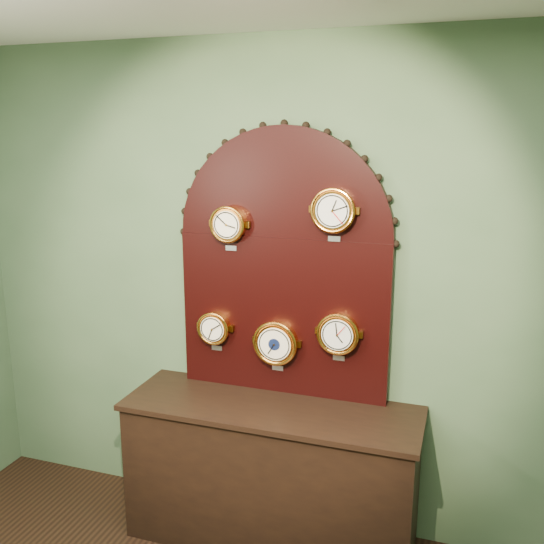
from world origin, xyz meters
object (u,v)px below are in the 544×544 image
(roman_clock, at_px, (228,224))
(hygrometer, at_px, (214,328))
(tide_clock, at_px, (338,333))
(shop_counter, at_px, (271,476))
(arabic_clock, at_px, (334,210))
(barometer, at_px, (276,343))
(display_board, at_px, (283,256))

(roman_clock, xyz_separation_m, hygrometer, (-0.10, 0.00, -0.61))
(roman_clock, relative_size, tide_clock, 0.90)
(shop_counter, xyz_separation_m, arabic_clock, (0.29, 0.15, 1.50))
(hygrometer, height_order, tide_clock, tide_clock)
(tide_clock, bearing_deg, shop_counter, -155.23)
(shop_counter, distance_m, tide_clock, 0.91)
(arabic_clock, height_order, hygrometer, arabic_clock)
(barometer, bearing_deg, arabic_clock, 0.11)
(display_board, height_order, roman_clock, display_board)
(barometer, bearing_deg, roman_clock, 179.71)
(barometer, bearing_deg, display_board, 72.59)
(display_board, relative_size, barometer, 4.96)
(hygrometer, distance_m, barometer, 0.38)
(shop_counter, distance_m, roman_clock, 1.44)
(shop_counter, height_order, tide_clock, tide_clock)
(tide_clock, bearing_deg, barometer, -179.89)
(roman_clock, xyz_separation_m, tide_clock, (0.63, -0.00, -0.56))
(arabic_clock, distance_m, barometer, 0.82)
(hygrometer, bearing_deg, barometer, -0.26)
(arabic_clock, relative_size, hygrometer, 1.16)
(display_board, height_order, barometer, display_board)
(shop_counter, relative_size, display_board, 1.05)
(shop_counter, xyz_separation_m, barometer, (-0.02, 0.15, 0.74))
(roman_clock, distance_m, hygrometer, 0.62)
(shop_counter, relative_size, barometer, 5.19)
(display_board, xyz_separation_m, tide_clock, (0.33, -0.07, -0.39))
(display_board, xyz_separation_m, arabic_clock, (0.29, -0.07, 0.27))
(barometer, distance_m, tide_clock, 0.37)
(shop_counter, bearing_deg, arabic_clock, 27.87)
(shop_counter, relative_size, tide_clock, 5.63)
(display_board, bearing_deg, arabic_clock, -13.00)
(arabic_clock, bearing_deg, shop_counter, -152.13)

